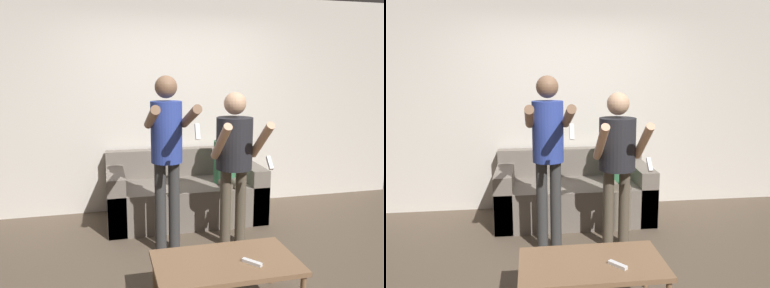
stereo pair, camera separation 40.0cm
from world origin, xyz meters
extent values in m
plane|color=brown|center=(0.00, 0.00, 0.00)|extent=(14.00, 14.00, 0.00)
cube|color=silver|center=(0.00, 1.75, 1.35)|extent=(6.40, 0.06, 2.70)
cube|color=slate|center=(0.00, 1.25, 0.23)|extent=(1.82, 0.86, 0.46)
cube|color=slate|center=(0.00, 1.60, 0.63)|extent=(1.82, 0.16, 0.35)
cube|color=slate|center=(-0.81, 1.25, 0.32)|extent=(0.20, 0.86, 0.65)
cube|color=slate|center=(0.81, 1.25, 0.32)|extent=(0.20, 0.86, 0.65)
cylinder|color=#383838|center=(-0.40, 0.47, 0.45)|extent=(0.11, 0.11, 0.90)
cylinder|color=#383838|center=(-0.27, 0.47, 0.45)|extent=(0.11, 0.11, 0.90)
cylinder|color=#2D429E|center=(-0.34, 0.47, 1.19)|extent=(0.30, 0.30, 0.58)
sphere|color=brown|center=(-0.34, 0.47, 1.61)|extent=(0.21, 0.21, 0.21)
cylinder|color=brown|center=(-0.51, 0.20, 1.36)|extent=(0.08, 0.56, 0.26)
cylinder|color=brown|center=(-0.17, 0.20, 1.36)|extent=(0.08, 0.56, 0.26)
cube|color=white|center=(-0.17, -0.07, 1.27)|extent=(0.04, 0.07, 0.13)
cylinder|color=brown|center=(0.26, 0.47, 0.40)|extent=(0.11, 0.11, 0.80)
cylinder|color=brown|center=(0.42, 0.47, 0.40)|extent=(0.11, 0.11, 0.80)
cylinder|color=#232328|center=(0.34, 0.47, 1.06)|extent=(0.36, 0.36, 0.51)
sphere|color=tan|center=(0.34, 0.47, 1.45)|extent=(0.22, 0.22, 0.22)
cylinder|color=tan|center=(0.14, 0.27, 1.11)|extent=(0.08, 0.45, 0.40)
cylinder|color=tan|center=(0.54, 0.27, 1.11)|extent=(0.08, 0.45, 0.40)
cube|color=white|center=(0.54, 0.07, 0.94)|extent=(0.04, 0.11, 0.12)
cylinder|color=#6B6051|center=(0.42, 0.84, 0.23)|extent=(0.11, 0.11, 0.46)
cylinder|color=#6B6051|center=(0.55, 0.84, 0.23)|extent=(0.11, 0.11, 0.46)
cylinder|color=#6B6051|center=(0.42, 1.00, 0.48)|extent=(0.11, 0.32, 0.11)
cylinder|color=#6B6051|center=(0.55, 1.00, 0.48)|extent=(0.11, 0.32, 0.11)
cylinder|color=#337047|center=(0.48, 1.16, 0.71)|extent=(0.28, 0.28, 0.50)
sphere|color=tan|center=(0.48, 1.16, 1.08)|extent=(0.21, 0.21, 0.21)
cube|color=#846042|center=(-0.08, -0.57, 0.37)|extent=(1.05, 0.59, 0.04)
cylinder|color=#846042|center=(-0.56, -0.31, 0.18)|extent=(0.04, 0.04, 0.35)
cylinder|color=#846042|center=(0.41, -0.31, 0.18)|extent=(0.04, 0.04, 0.35)
cube|color=white|center=(0.09, -0.66, 0.40)|extent=(0.12, 0.14, 0.02)
camera|label=1|loc=(-0.89, -2.97, 1.72)|focal=35.00mm
camera|label=2|loc=(-0.50, -3.04, 1.72)|focal=35.00mm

